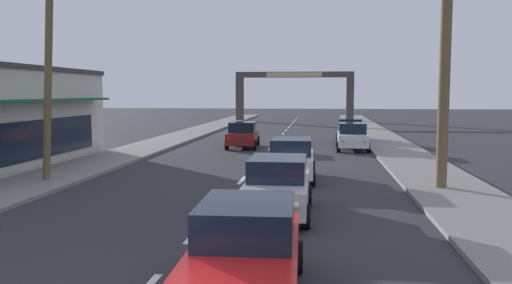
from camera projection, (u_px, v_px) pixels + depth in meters
The scene contains 10 objects.
sidewalk_right at pixel (416, 164), 25.77m from camera, with size 3.20×110.00×0.14m, color gray.
sidewalk_left at pixel (109, 159), 27.62m from camera, with size 3.20×110.00×0.14m, color gray.
lane_markings at pixel (266, 163), 26.50m from camera, with size 4.28×87.92×0.01m.
sedan_lead_at_stop_bar at pixel (246, 250), 9.08m from camera, with size 2.05×4.49×1.68m.
sedan_third_in_queue at pixel (278, 186), 15.30m from camera, with size 1.95×4.45×1.68m.
sedan_fifth_in_queue at pixel (291, 159), 21.51m from camera, with size 2.00×4.47×1.68m.
sedan_oncoming_far at pixel (243, 135), 33.95m from camera, with size 2.11×4.51×1.68m.
sedan_parked_nearest_kerb at pixel (350, 130), 37.93m from camera, with size 2.07×4.50×1.68m.
sedan_parked_mid_kerb at pixel (352, 136), 32.68m from camera, with size 2.00×4.47×1.68m.
town_gateway_arch at pixel (294, 89), 64.92m from camera, with size 14.45×0.90×6.08m.
Camera 1 is at (3.09, -6.31, 3.55)m, focal length 37.13 mm.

